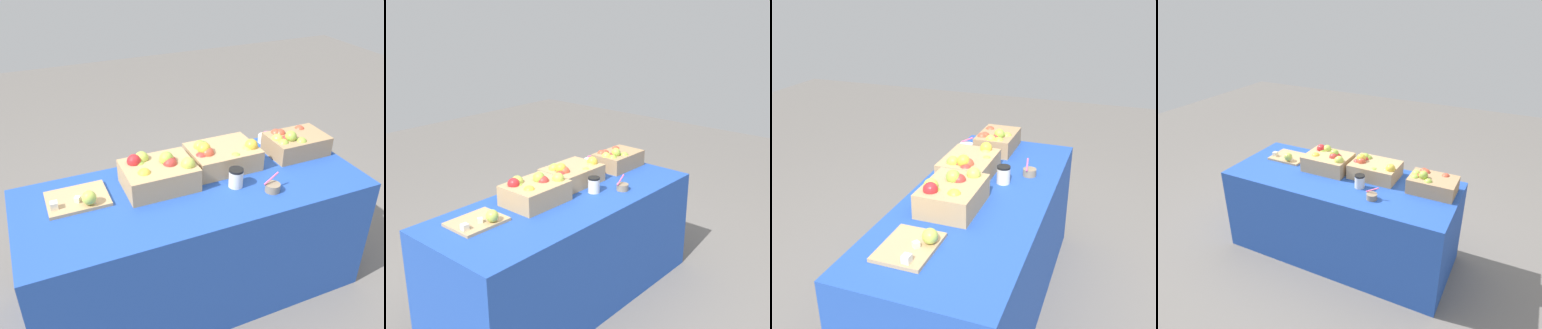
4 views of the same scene
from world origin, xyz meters
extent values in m
plane|color=slate|center=(0.00, 0.00, 0.00)|extent=(10.00, 10.00, 0.00)
cube|color=#234CAD|center=(0.00, 0.00, 0.37)|extent=(1.90, 0.76, 0.74)
cube|color=tan|center=(0.73, 0.11, 0.80)|extent=(0.36, 0.24, 0.12)
sphere|color=#B2C64C|center=(0.59, 0.12, 0.85)|extent=(0.07, 0.07, 0.07)
sphere|color=#D14C33|center=(0.65, 0.18, 0.85)|extent=(0.07, 0.07, 0.07)
sphere|color=#99B742|center=(0.66, 0.08, 0.88)|extent=(0.07, 0.07, 0.07)
sphere|color=#D14C33|center=(0.80, 0.19, 0.84)|extent=(0.07, 0.07, 0.07)
sphere|color=#99B742|center=(0.71, 0.04, 0.84)|extent=(0.07, 0.07, 0.07)
sphere|color=#B2332D|center=(0.64, 0.10, 0.84)|extent=(0.07, 0.07, 0.07)
sphere|color=#D14C33|center=(0.63, 0.19, 0.85)|extent=(0.07, 0.07, 0.07)
sphere|color=#99B742|center=(0.60, 0.07, 0.84)|extent=(0.07, 0.07, 0.07)
cube|color=tan|center=(0.24, 0.15, 0.80)|extent=(0.39, 0.29, 0.12)
sphere|color=gold|center=(0.12, 0.14, 0.88)|extent=(0.08, 0.08, 0.08)
sphere|color=#B2C64C|center=(0.36, 0.08, 0.84)|extent=(0.08, 0.08, 0.08)
sphere|color=#99B742|center=(0.27, 0.05, 0.83)|extent=(0.08, 0.08, 0.08)
sphere|color=#99B742|center=(0.12, 0.20, 0.86)|extent=(0.08, 0.08, 0.08)
sphere|color=#B2332D|center=(0.09, 0.12, 0.84)|extent=(0.08, 0.08, 0.08)
sphere|color=#D14C33|center=(0.13, 0.12, 0.86)|extent=(0.08, 0.08, 0.08)
sphere|color=#B2332D|center=(0.13, 0.18, 0.85)|extent=(0.08, 0.08, 0.08)
sphere|color=gold|center=(0.39, 0.09, 0.87)|extent=(0.08, 0.08, 0.08)
sphere|color=gold|center=(0.13, 0.19, 0.84)|extent=(0.08, 0.08, 0.08)
sphere|color=#99B742|center=(0.15, 0.21, 0.85)|extent=(0.08, 0.08, 0.08)
cube|color=tan|center=(-0.17, 0.09, 0.81)|extent=(0.38, 0.29, 0.13)
sphere|color=red|center=(-0.10, 0.11, 0.86)|extent=(0.08, 0.08, 0.08)
sphere|color=#99B742|center=(-0.26, 0.15, 0.85)|extent=(0.08, 0.08, 0.08)
sphere|color=#B2C64C|center=(-0.03, 0.02, 0.88)|extent=(0.08, 0.08, 0.08)
sphere|color=gold|center=(-0.27, 0.04, 0.86)|extent=(0.08, 0.08, 0.08)
sphere|color=red|center=(-0.28, 0.16, 0.88)|extent=(0.08, 0.08, 0.08)
sphere|color=#B2332D|center=(-0.11, 0.08, 0.87)|extent=(0.08, 0.08, 0.08)
sphere|color=#B2C64C|center=(-0.24, 0.18, 0.88)|extent=(0.08, 0.08, 0.08)
sphere|color=#99B742|center=(-0.12, 0.11, 0.89)|extent=(0.08, 0.08, 0.08)
cube|color=tan|center=(-0.61, 0.13, 0.75)|extent=(0.31, 0.24, 0.02)
cube|color=beige|center=(-0.61, 0.09, 0.77)|extent=(0.04, 0.04, 0.03)
cube|color=beige|center=(-0.73, 0.08, 0.78)|extent=(0.04, 0.04, 0.04)
cube|color=beige|center=(-0.54, 0.05, 0.77)|extent=(0.03, 0.03, 0.03)
sphere|color=#B2C64C|center=(-0.56, 0.05, 0.79)|extent=(0.07, 0.07, 0.07)
cylinder|color=gray|center=(0.36, -0.20, 0.76)|extent=(0.08, 0.08, 0.04)
cylinder|color=#EA598C|center=(0.36, -0.18, 0.81)|extent=(0.10, 0.03, 0.05)
cylinder|color=silver|center=(0.63, 0.31, 0.76)|extent=(0.09, 0.09, 0.05)
cylinder|color=#EA598C|center=(0.65, 0.31, 0.81)|extent=(0.01, 0.08, 0.05)
cylinder|color=silver|center=(0.21, -0.08, 0.79)|extent=(0.08, 0.08, 0.09)
cylinder|color=black|center=(0.21, -0.08, 0.84)|extent=(0.08, 0.08, 0.01)
camera|label=1|loc=(-0.79, -1.77, 2.01)|focal=39.99mm
camera|label=2|loc=(-2.18, -2.01, 1.98)|focal=46.31mm
camera|label=3|loc=(-2.15, -0.70, 1.88)|focal=42.70mm
camera|label=4|loc=(1.27, -2.35, 2.14)|focal=34.31mm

